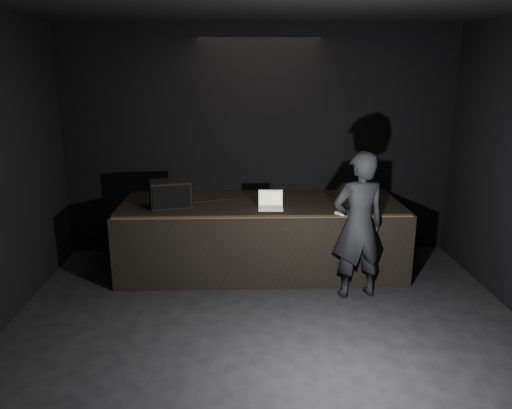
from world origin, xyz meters
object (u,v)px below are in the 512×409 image
object	(u,v)px
stage_monitor	(170,194)
person	(359,226)
beer_can	(276,199)
stage_riser	(261,236)
laptop	(271,204)

from	to	relation	value
stage_monitor	person	xyz separation A→B (m)	(2.46, -0.79, -0.23)
stage_monitor	person	size ratio (longest dim) A/B	0.33
stage_monitor	beer_can	distance (m)	1.47
stage_riser	laptop	distance (m)	0.63
stage_riser	laptop	size ratio (longest dim) A/B	11.49
stage_riser	beer_can	size ratio (longest dim) A/B	23.52
stage_monitor	beer_can	xyz separation A→B (m)	(1.47, 0.04, -0.10)
laptop	person	distance (m)	1.27
stage_monitor	beer_can	size ratio (longest dim) A/B	3.65
stage_monitor	beer_can	bearing A→B (deg)	-11.88
stage_riser	person	xyz separation A→B (m)	(1.19, -0.95, 0.45)
beer_can	stage_riser	bearing A→B (deg)	149.69
stage_riser	stage_monitor	size ratio (longest dim) A/B	6.44
stage_riser	beer_can	world-z (taller)	beer_can
laptop	person	size ratio (longest dim) A/B	0.18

